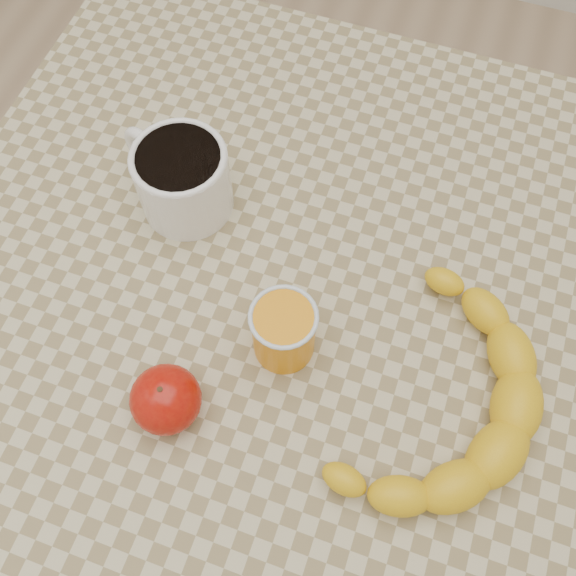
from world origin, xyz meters
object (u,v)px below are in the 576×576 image
(orange_juice_glass, at_px, (284,331))
(coffee_mug, at_px, (181,177))
(table, at_px, (288,329))
(banana, at_px, (440,401))
(apple, at_px, (166,399))

(orange_juice_glass, bearing_deg, coffee_mug, 141.40)
(table, relative_size, coffee_mug, 5.34)
(table, distance_m, coffee_mug, 0.21)
(orange_juice_glass, height_order, banana, orange_juice_glass)
(table, height_order, orange_juice_glass, orange_juice_glass)
(orange_juice_glass, relative_size, banana, 0.21)
(table, relative_size, apple, 9.81)
(apple, bearing_deg, table, 65.88)
(coffee_mug, bearing_deg, table, -27.06)
(coffee_mug, xyz_separation_m, apple, (0.08, -0.22, -0.02))
(table, distance_m, banana, 0.21)
(coffee_mug, relative_size, banana, 0.43)
(table, bearing_deg, orange_juice_glass, -75.09)
(table, xyz_separation_m, apple, (-0.07, -0.15, 0.12))
(table, relative_size, banana, 2.28)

